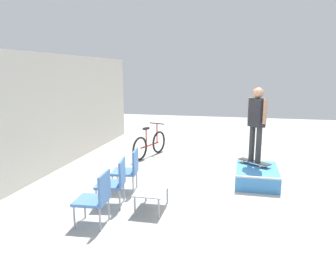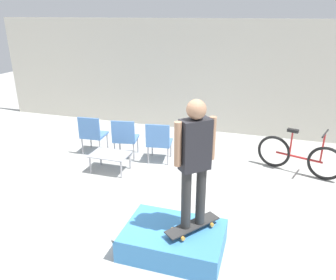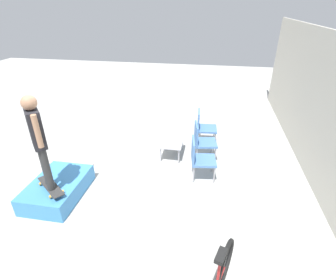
{
  "view_description": "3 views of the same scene",
  "coord_description": "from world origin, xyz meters",
  "px_view_note": "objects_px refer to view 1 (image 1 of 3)",
  "views": [
    {
      "loc": [
        -6.62,
        -0.35,
        2.57
      ],
      "look_at": [
        0.17,
        1.16,
        1.09
      ],
      "focal_mm": 35.0,
      "sensor_mm": 36.0,
      "label": 1
    },
    {
      "loc": [
        1.96,
        -4.38,
        3.15
      ],
      "look_at": [
        0.31,
        0.92,
        0.97
      ],
      "focal_mm": 35.0,
      "sensor_mm": 36.0,
      "label": 2
    },
    {
      "loc": [
        4.64,
        2.1,
        3.48
      ],
      "look_at": [
        -0.13,
        1.26,
        0.91
      ],
      "focal_mm": 28.0,
      "sensor_mm": 36.0,
      "label": 3
    }
  ],
  "objects_px": {
    "skateboard_on_ramp": "(254,162)",
    "patio_chair_right": "(129,168)",
    "bicycle": "(150,144)",
    "patio_chair_left": "(97,196)",
    "skate_ramp_box": "(257,176)",
    "patio_chair_center": "(115,180)",
    "person_skater": "(257,119)",
    "coffee_table": "(152,192)"
  },
  "relations": [
    {
      "from": "skate_ramp_box",
      "to": "skateboard_on_ramp",
      "type": "height_order",
      "value": "skateboard_on_ramp"
    },
    {
      "from": "skate_ramp_box",
      "to": "bicycle",
      "type": "height_order",
      "value": "bicycle"
    },
    {
      "from": "skateboard_on_ramp",
      "to": "patio_chair_right",
      "type": "xyz_separation_m",
      "value": [
        -1.39,
        2.67,
        0.08
      ]
    },
    {
      "from": "coffee_table",
      "to": "patio_chair_right",
      "type": "xyz_separation_m",
      "value": [
        0.83,
        0.74,
        0.17
      ]
    },
    {
      "from": "skateboard_on_ramp",
      "to": "patio_chair_right",
      "type": "bearing_deg",
      "value": 65.0
    },
    {
      "from": "patio_chair_right",
      "to": "coffee_table",
      "type": "bearing_deg",
      "value": 33.5
    },
    {
      "from": "skate_ramp_box",
      "to": "person_skater",
      "type": "relative_size",
      "value": 0.81
    },
    {
      "from": "person_skater",
      "to": "patio_chair_center",
      "type": "distance_m",
      "value": 3.59
    },
    {
      "from": "patio_chair_left",
      "to": "bicycle",
      "type": "xyz_separation_m",
      "value": [
        4.57,
        0.35,
        -0.14
      ]
    },
    {
      "from": "skate_ramp_box",
      "to": "patio_chair_center",
      "type": "distance_m",
      "value": 3.37
    },
    {
      "from": "skateboard_on_ramp",
      "to": "bicycle",
      "type": "distance_m",
      "value": 3.39
    },
    {
      "from": "patio_chair_center",
      "to": "person_skater",
      "type": "bearing_deg",
      "value": 119.24
    },
    {
      "from": "person_skater",
      "to": "bicycle",
      "type": "bearing_deg",
      "value": 20.78
    },
    {
      "from": "skateboard_on_ramp",
      "to": "patio_chair_left",
      "type": "xyz_separation_m",
      "value": [
        -3.03,
        2.67,
        0.08
      ]
    },
    {
      "from": "skateboard_on_ramp",
      "to": "bicycle",
      "type": "bearing_deg",
      "value": 10.52
    },
    {
      "from": "patio_chair_left",
      "to": "skate_ramp_box",
      "type": "bearing_deg",
      "value": 131.44
    },
    {
      "from": "patio_chair_left",
      "to": "bicycle",
      "type": "height_order",
      "value": "bicycle"
    },
    {
      "from": "skateboard_on_ramp",
      "to": "patio_chair_left",
      "type": "height_order",
      "value": "patio_chair_left"
    },
    {
      "from": "skate_ramp_box",
      "to": "bicycle",
      "type": "relative_size",
      "value": 0.84
    },
    {
      "from": "patio_chair_left",
      "to": "bicycle",
      "type": "relative_size",
      "value": 0.55
    },
    {
      "from": "patio_chair_center",
      "to": "bicycle",
      "type": "xyz_separation_m",
      "value": [
        3.74,
        0.35,
        -0.14
      ]
    },
    {
      "from": "patio_chair_right",
      "to": "bicycle",
      "type": "bearing_deg",
      "value": 178.84
    },
    {
      "from": "skateboard_on_ramp",
      "to": "bicycle",
      "type": "height_order",
      "value": "bicycle"
    },
    {
      "from": "patio_chair_left",
      "to": "patio_chair_center",
      "type": "bearing_deg",
      "value": 176.12
    },
    {
      "from": "skate_ramp_box",
      "to": "bicycle",
      "type": "xyz_separation_m",
      "value": [
        1.8,
        3.08,
        0.2
      ]
    },
    {
      "from": "patio_chair_right",
      "to": "bicycle",
      "type": "height_order",
      "value": "bicycle"
    },
    {
      "from": "skateboard_on_ramp",
      "to": "patio_chair_center",
      "type": "height_order",
      "value": "patio_chair_center"
    },
    {
      "from": "patio_chair_right",
      "to": "bicycle",
      "type": "xyz_separation_m",
      "value": [
        2.93,
        0.35,
        -0.14
      ]
    },
    {
      "from": "skate_ramp_box",
      "to": "patio_chair_right",
      "type": "distance_m",
      "value": 2.97
    },
    {
      "from": "coffee_table",
      "to": "patio_chair_left",
      "type": "bearing_deg",
      "value": 137.79
    },
    {
      "from": "patio_chair_left",
      "to": "coffee_table",
      "type": "bearing_deg",
      "value": 133.82
    },
    {
      "from": "skateboard_on_ramp",
      "to": "patio_chair_center",
      "type": "xyz_separation_m",
      "value": [
        -2.2,
        2.67,
        0.08
      ]
    },
    {
      "from": "skate_ramp_box",
      "to": "patio_chair_left",
      "type": "distance_m",
      "value": 3.9
    },
    {
      "from": "skate_ramp_box",
      "to": "patio_chair_left",
      "type": "relative_size",
      "value": 1.52
    },
    {
      "from": "skateboard_on_ramp",
      "to": "patio_chair_right",
      "type": "relative_size",
      "value": 0.83
    },
    {
      "from": "skate_ramp_box",
      "to": "coffee_table",
      "type": "distance_m",
      "value": 2.8
    },
    {
      "from": "skate_ramp_box",
      "to": "coffee_table",
      "type": "xyz_separation_m",
      "value": [
        -1.96,
        1.99,
        0.17
      ]
    },
    {
      "from": "skateboard_on_ramp",
      "to": "patio_chair_right",
      "type": "distance_m",
      "value": 3.01
    },
    {
      "from": "bicycle",
      "to": "patio_chair_center",
      "type": "bearing_deg",
      "value": -156.69
    },
    {
      "from": "coffee_table",
      "to": "patio_chair_left",
      "type": "distance_m",
      "value": 1.11
    },
    {
      "from": "skateboard_on_ramp",
      "to": "bicycle",
      "type": "xyz_separation_m",
      "value": [
        1.54,
        3.02,
        -0.06
      ]
    },
    {
      "from": "person_skater",
      "to": "patio_chair_left",
      "type": "bearing_deg",
      "value": 96.38
    }
  ]
}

